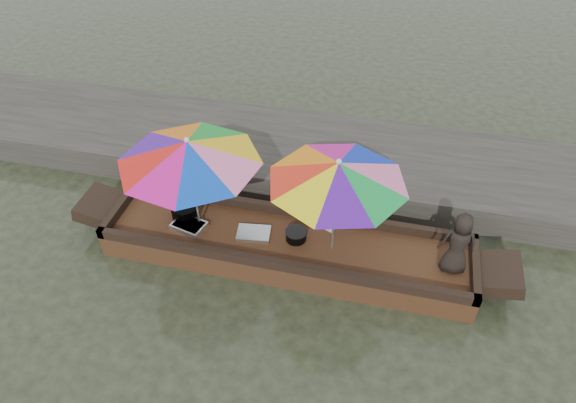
% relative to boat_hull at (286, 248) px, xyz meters
% --- Properties ---
extents(water, '(80.00, 80.00, 0.00)m').
position_rel_boat_hull_xyz_m(water, '(0.00, 0.00, -0.17)').
color(water, black).
rests_on(water, ground).
extents(dock, '(22.00, 2.20, 0.50)m').
position_rel_boat_hull_xyz_m(dock, '(0.00, 2.20, 0.08)').
color(dock, '#2D2B26').
rests_on(dock, ground).
extents(boat_hull, '(5.31, 1.20, 0.35)m').
position_rel_boat_hull_xyz_m(boat_hull, '(0.00, 0.00, 0.00)').
color(boat_hull, '#3C2412').
rests_on(boat_hull, water).
extents(cooking_pot, '(0.41, 0.41, 0.22)m').
position_rel_boat_hull_xyz_m(cooking_pot, '(-1.59, 0.14, 0.28)').
color(cooking_pot, black).
rests_on(cooking_pot, boat_hull).
extents(tray_crayfish, '(0.54, 0.43, 0.09)m').
position_rel_boat_hull_xyz_m(tray_crayfish, '(-1.45, -0.09, 0.22)').
color(tray_crayfish, silver).
rests_on(tray_crayfish, boat_hull).
extents(tray_scallop, '(0.52, 0.39, 0.06)m').
position_rel_boat_hull_xyz_m(tray_scallop, '(-0.49, -0.01, 0.21)').
color(tray_scallop, silver).
rests_on(tray_scallop, boat_hull).
extents(charcoal_grill, '(0.30, 0.30, 0.14)m').
position_rel_boat_hull_xyz_m(charcoal_grill, '(0.13, 0.05, 0.24)').
color(charcoal_grill, black).
rests_on(charcoal_grill, boat_hull).
extents(supply_bag, '(0.35, 0.32, 0.26)m').
position_rel_boat_hull_xyz_m(supply_bag, '(0.52, 0.45, 0.30)').
color(supply_bag, silver).
rests_on(supply_bag, boat_hull).
extents(vendor, '(0.50, 0.35, 0.97)m').
position_rel_boat_hull_xyz_m(vendor, '(2.30, -0.01, 0.66)').
color(vendor, black).
rests_on(vendor, boat_hull).
extents(umbrella_bow, '(2.31, 2.31, 1.55)m').
position_rel_boat_hull_xyz_m(umbrella_bow, '(-1.32, 0.00, 0.95)').
color(umbrella_bow, yellow).
rests_on(umbrella_bow, boat_hull).
extents(umbrella_stern, '(2.04, 2.04, 1.55)m').
position_rel_boat_hull_xyz_m(umbrella_stern, '(0.66, 0.00, 0.95)').
color(umbrella_stern, pink).
rests_on(umbrella_stern, boat_hull).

